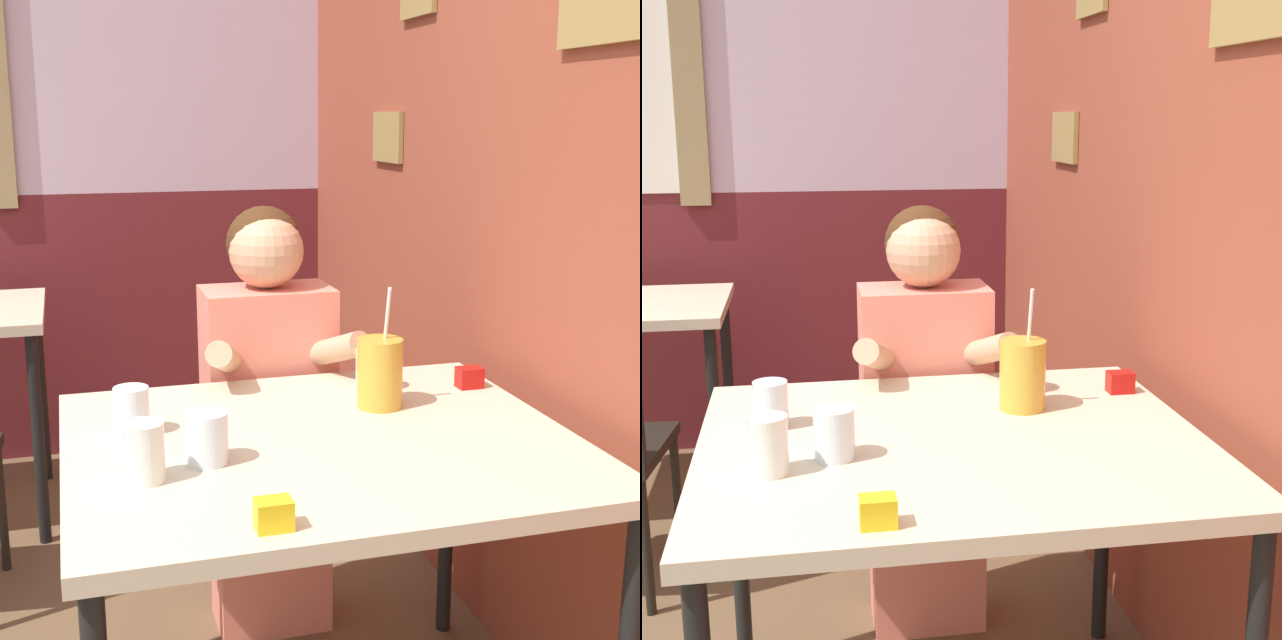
% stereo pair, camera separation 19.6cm
% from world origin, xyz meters
% --- Properties ---
extents(brick_wall_right, '(0.08, 4.52, 2.70)m').
position_xyz_m(brick_wall_right, '(1.18, 1.26, 1.35)').
color(brick_wall_right, brown).
rests_on(brick_wall_right, ground_plane).
extents(back_wall, '(5.30, 0.09, 2.70)m').
position_xyz_m(back_wall, '(-0.02, 2.55, 1.36)').
color(back_wall, silver).
rests_on(back_wall, ground_plane).
extents(main_table, '(1.03, 0.89, 0.76)m').
position_xyz_m(main_table, '(0.56, 0.44, 0.70)').
color(main_table, beige).
rests_on(main_table, ground_plane).
extents(person_seated, '(0.42, 0.40, 1.18)m').
position_xyz_m(person_seated, '(0.58, 1.02, 0.62)').
color(person_seated, '#EA7F6B').
rests_on(person_seated, ground_plane).
extents(cocktail_pitcher, '(0.10, 0.10, 0.28)m').
position_xyz_m(cocktail_pitcher, '(0.74, 0.59, 0.84)').
color(cocktail_pitcher, gold).
rests_on(cocktail_pitcher, main_table).
extents(glass_near_pitcher, '(0.07, 0.07, 0.10)m').
position_xyz_m(glass_near_pitcher, '(0.19, 0.57, 0.81)').
color(glass_near_pitcher, silver).
rests_on(glass_near_pitcher, main_table).
extents(glass_center, '(0.07, 0.07, 0.11)m').
position_xyz_m(glass_center, '(0.19, 0.31, 0.82)').
color(glass_center, silver).
rests_on(glass_center, main_table).
extents(glass_far_side, '(0.08, 0.08, 0.10)m').
position_xyz_m(glass_far_side, '(0.77, 0.72, 0.81)').
color(glass_far_side, silver).
rests_on(glass_far_side, main_table).
extents(glass_by_brick, '(0.08, 0.08, 0.10)m').
position_xyz_m(glass_by_brick, '(0.32, 0.37, 0.81)').
color(glass_by_brick, silver).
rests_on(glass_by_brick, main_table).
extents(condiment_ketchup, '(0.06, 0.04, 0.05)m').
position_xyz_m(condiment_ketchup, '(1.00, 0.67, 0.79)').
color(condiment_ketchup, '#B7140F').
rests_on(condiment_ketchup, main_table).
extents(condiment_mustard, '(0.06, 0.04, 0.05)m').
position_xyz_m(condiment_mustard, '(0.37, 0.06, 0.79)').
color(condiment_mustard, yellow).
rests_on(condiment_mustard, main_table).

